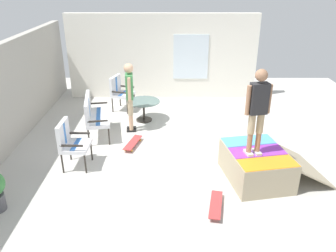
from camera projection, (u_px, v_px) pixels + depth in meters
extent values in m
cube|color=beige|center=(181.00, 152.00, 7.87)|extent=(12.00, 12.00, 0.10)
cube|color=white|center=(162.00, 57.00, 10.76)|extent=(0.20, 6.00, 2.67)
cube|color=silver|center=(191.00, 57.00, 10.65)|extent=(0.03, 1.10, 1.40)
cube|color=tan|center=(256.00, 165.00, 6.65)|extent=(1.56, 1.32, 0.61)
cube|color=orange|center=(268.00, 163.00, 6.11)|extent=(0.62, 1.11, 0.01)
cube|color=purple|center=(258.00, 151.00, 6.52)|extent=(0.62, 1.11, 0.01)
cube|color=#4C99D8|center=(248.00, 140.00, 6.94)|extent=(0.62, 1.11, 0.01)
cylinder|color=#B2B2B7|center=(232.00, 155.00, 6.45)|extent=(1.32, 0.29, 0.05)
cube|color=tan|center=(299.00, 162.00, 6.82)|extent=(1.48, 1.10, 0.51)
cylinder|color=#2D2823|center=(109.00, 136.00, 8.02)|extent=(0.04, 0.04, 0.44)
cylinder|color=#2D2823|center=(109.00, 118.00, 9.07)|extent=(0.04, 0.04, 0.44)
cylinder|color=#2D2823|center=(89.00, 138.00, 7.95)|extent=(0.04, 0.04, 0.44)
cylinder|color=#2D2823|center=(91.00, 119.00, 9.00)|extent=(0.04, 0.04, 0.44)
cube|color=silver|center=(98.00, 118.00, 8.40)|extent=(1.33, 0.76, 0.08)
cube|color=#3872C6|center=(98.00, 116.00, 8.39)|extent=(1.21, 0.31, 0.00)
cube|color=silver|center=(88.00, 107.00, 8.25)|extent=(1.25, 0.29, 0.50)
cube|color=#3872C6|center=(88.00, 107.00, 8.25)|extent=(0.11, 0.10, 0.46)
cube|color=#2D2823|center=(97.00, 121.00, 7.79)|extent=(0.12, 0.47, 0.04)
cube|color=#2D2823|center=(98.00, 103.00, 8.88)|extent=(0.12, 0.47, 0.04)
cylinder|color=#2D2823|center=(127.00, 107.00, 9.82)|extent=(0.04, 0.04, 0.44)
cylinder|color=#2D2823|center=(134.00, 101.00, 10.29)|extent=(0.04, 0.04, 0.44)
cylinder|color=#2D2823|center=(113.00, 105.00, 9.95)|extent=(0.04, 0.04, 0.44)
cylinder|color=#2D2823|center=(120.00, 99.00, 10.42)|extent=(0.04, 0.04, 0.44)
cube|color=silver|center=(123.00, 94.00, 10.01)|extent=(0.75, 0.71, 0.08)
cube|color=#3872C6|center=(123.00, 93.00, 9.99)|extent=(0.58, 0.26, 0.00)
cube|color=silver|center=(115.00, 84.00, 9.95)|extent=(0.62, 0.26, 0.50)
cube|color=#3872C6|center=(115.00, 84.00, 9.95)|extent=(0.12, 0.11, 0.46)
cube|color=#2D2823|center=(119.00, 92.00, 9.69)|extent=(0.17, 0.46, 0.04)
cube|color=#2D2823|center=(127.00, 86.00, 10.20)|extent=(0.17, 0.46, 0.04)
cylinder|color=#2D2823|center=(85.00, 164.00, 6.87)|extent=(0.04, 0.04, 0.44)
cylinder|color=#2D2823|center=(91.00, 151.00, 7.36)|extent=(0.04, 0.04, 0.44)
cylinder|color=#2D2823|center=(62.00, 163.00, 6.88)|extent=(0.04, 0.04, 0.44)
cylinder|color=#2D2823|center=(70.00, 151.00, 7.37)|extent=(0.04, 0.04, 0.44)
cube|color=silver|center=(76.00, 146.00, 7.01)|extent=(0.63, 0.56, 0.08)
cube|color=#3872C6|center=(76.00, 144.00, 7.00)|extent=(0.58, 0.11, 0.00)
cube|color=silver|center=(63.00, 133.00, 6.90)|extent=(0.62, 0.09, 0.50)
cube|color=#3872C6|center=(63.00, 133.00, 6.90)|extent=(0.10, 0.09, 0.46)
cube|color=#2D2823|center=(71.00, 146.00, 6.68)|extent=(0.05, 0.47, 0.04)
cube|color=#2D2823|center=(79.00, 133.00, 7.21)|extent=(0.05, 0.47, 0.04)
cylinder|color=#2D2823|center=(144.00, 111.00, 9.35)|extent=(0.06, 0.06, 0.55)
cylinder|color=#2D2823|center=(144.00, 120.00, 9.46)|extent=(0.44, 0.44, 0.03)
cylinder|color=slate|center=(144.00, 101.00, 9.24)|extent=(0.90, 0.90, 0.02)
cube|color=black|center=(131.00, 131.00, 8.78)|extent=(0.13, 0.25, 0.05)
cylinder|color=tan|center=(131.00, 122.00, 8.68)|extent=(0.10, 0.10, 0.42)
cylinder|color=tan|center=(130.00, 107.00, 8.51)|extent=(0.13, 0.13, 0.42)
cube|color=black|center=(132.00, 128.00, 8.93)|extent=(0.13, 0.25, 0.05)
cylinder|color=tan|center=(131.00, 120.00, 8.84)|extent=(0.10, 0.10, 0.42)
cylinder|color=tan|center=(130.00, 105.00, 8.66)|extent=(0.13, 0.13, 0.42)
cube|color=#3F8C4C|center=(129.00, 86.00, 8.37)|extent=(0.33, 0.21, 0.62)
sphere|color=tan|center=(128.00, 68.00, 8.18)|extent=(0.24, 0.24, 0.24)
cylinder|color=tan|center=(129.00, 90.00, 8.20)|extent=(0.08, 0.08, 0.59)
cylinder|color=tan|center=(130.00, 85.00, 8.56)|extent=(0.08, 0.08, 0.59)
cube|color=silver|center=(248.00, 153.00, 6.40)|extent=(0.26, 0.16, 0.05)
cylinder|color=#9E7051|center=(249.00, 143.00, 6.31)|extent=(0.10, 0.10, 0.39)
cylinder|color=tan|center=(252.00, 124.00, 6.15)|extent=(0.13, 0.13, 0.39)
cube|color=silver|center=(257.00, 152.00, 6.43)|extent=(0.26, 0.16, 0.05)
cylinder|color=#9E7051|center=(258.00, 142.00, 6.34)|extent=(0.10, 0.10, 0.39)
cylinder|color=tan|center=(260.00, 123.00, 6.18)|extent=(0.13, 0.13, 0.39)
cube|color=#262628|center=(259.00, 99.00, 5.97)|extent=(0.24, 0.35, 0.57)
sphere|color=#9E7051|center=(262.00, 75.00, 5.79)|extent=(0.22, 0.22, 0.22)
cylinder|color=#9E7051|center=(248.00, 100.00, 5.94)|extent=(0.08, 0.08, 0.54)
cylinder|color=#9E7051|center=(269.00, 99.00, 6.01)|extent=(0.08, 0.08, 0.54)
cube|color=#B23838|center=(133.00, 142.00, 8.01)|extent=(0.82, 0.41, 0.02)
cylinder|color=gold|center=(140.00, 140.00, 8.27)|extent=(0.06, 0.04, 0.06)
cylinder|color=gold|center=(134.00, 139.00, 8.31)|extent=(0.06, 0.04, 0.06)
cylinder|color=gold|center=(132.00, 151.00, 7.78)|extent=(0.06, 0.04, 0.06)
cylinder|color=gold|center=(125.00, 150.00, 7.81)|extent=(0.06, 0.04, 0.06)
cube|color=#B23838|center=(216.00, 204.00, 5.86)|extent=(0.82, 0.35, 0.02)
cylinder|color=silver|center=(221.00, 198.00, 6.12)|extent=(0.06, 0.04, 0.06)
cylinder|color=silver|center=(212.00, 197.00, 6.15)|extent=(0.06, 0.04, 0.06)
cylinder|color=silver|center=(219.00, 218.00, 5.62)|extent=(0.06, 0.04, 0.06)
cylinder|color=silver|center=(210.00, 217.00, 5.65)|extent=(0.06, 0.04, 0.06)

